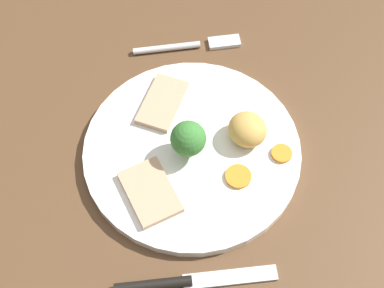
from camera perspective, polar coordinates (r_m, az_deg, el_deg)
name	(u,v)px	position (r cm, az deg, el deg)	size (l,w,h in cm)	color
dining_table	(211,139)	(70.89, 2.05, 0.53)	(120.00, 84.00, 3.60)	brown
dinner_plate	(192,151)	(67.06, 0.00, -0.74)	(26.99, 26.99, 1.40)	white
meat_slice_main	(150,192)	(63.41, -4.45, -5.09)	(7.79, 5.18, 0.80)	tan
meat_slice_under	(162,102)	(69.76, -3.16, 4.42)	(7.97, 4.43, 0.80)	tan
roast_potato_left	(247,129)	(66.13, 5.89, 1.55)	(4.64, 4.90, 3.52)	tan
carrot_coin_front	(282,153)	(66.70, 9.47, -0.99)	(2.55, 2.55, 0.48)	orange
carrot_coin_back	(238,176)	(64.56, 4.92, -3.45)	(3.16, 3.16, 0.44)	orange
broccoli_floret	(188,139)	(63.56, -0.40, 0.53)	(4.31, 4.31, 5.32)	#8CB766
fork	(191,45)	(77.41, -0.15, 10.39)	(2.34, 15.31, 0.90)	silver
knife	(183,282)	(60.86, -0.91, -14.39)	(1.93, 18.53, 1.20)	black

